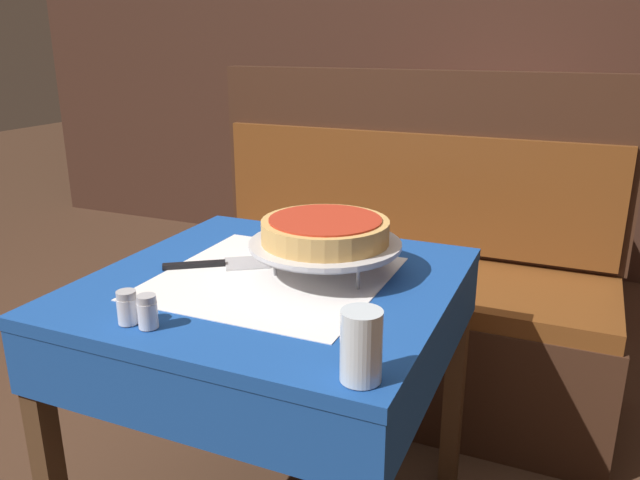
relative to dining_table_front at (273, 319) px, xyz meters
The scene contains 11 objects.
dining_table_front is the anchor object (origin of this frame).
dining_table_rear 1.86m from the dining_table_front, 84.14° to the left, with size 0.87×0.87×0.72m.
booth_bench 0.87m from the dining_table_front, 86.64° to the left, with size 1.52×0.54×1.15m.
back_wall_panel 2.44m from the dining_table_front, 90.00° to the left, with size 6.00×0.04×2.40m, color #3D2319.
pizza_pan_stand 0.21m from the dining_table_front, 36.05° to the left, with size 0.36×0.36×0.08m.
deep_dish_pizza 0.25m from the dining_table_front, 36.05° to the left, with size 0.30×0.30×0.06m.
pizza_server 0.19m from the dining_table_front, behind, with size 0.24×0.19×0.01m.
water_glass_near 0.51m from the dining_table_front, 45.35° to the right, with size 0.07×0.07×0.12m.
salt_shaker 0.38m from the dining_table_front, 113.83° to the right, with size 0.04×0.04×0.07m.
pepper_shaker 0.37m from the dining_table_front, 106.43° to the right, with size 0.04×0.04×0.07m.
condiment_caddy 1.81m from the dining_table_front, 87.32° to the left, with size 0.14×0.14×0.17m.
Camera 1 is at (0.64, -1.19, 1.25)m, focal length 35.00 mm.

